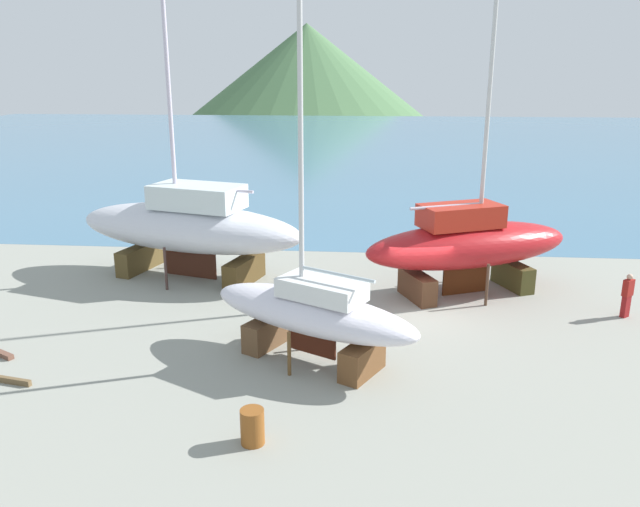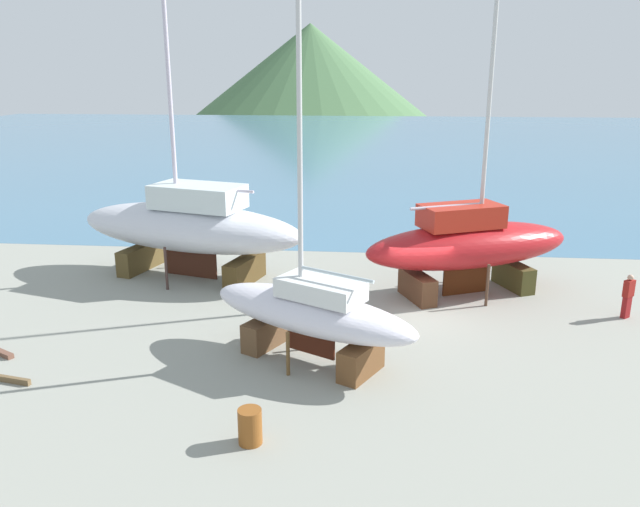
{
  "view_description": "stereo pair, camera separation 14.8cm",
  "coord_description": "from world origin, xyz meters",
  "px_view_note": "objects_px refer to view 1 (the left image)",
  "views": [
    {
      "loc": [
        -1.94,
        -23.16,
        9.1
      ],
      "look_at": [
        -3.93,
        0.29,
        2.15
      ],
      "focal_mm": 35.18,
      "sensor_mm": 36.0,
      "label": 1
    },
    {
      "loc": [
        -1.8,
        -23.15,
        9.1
      ],
      "look_at": [
        -3.93,
        0.29,
        2.15
      ],
      "focal_mm": 35.18,
      "sensor_mm": 36.0,
      "label": 2
    }
  ],
  "objects_px": {
    "sailboat_mid_port": "(189,226)",
    "worker": "(627,295)",
    "sailboat_small_center": "(468,244)",
    "barrel_blue_faded": "(252,427)",
    "sailboat_far_slipway": "(313,312)"
  },
  "relations": [
    {
      "from": "sailboat_mid_port",
      "to": "barrel_blue_faded",
      "type": "height_order",
      "value": "sailboat_mid_port"
    },
    {
      "from": "sailboat_small_center",
      "to": "sailboat_mid_port",
      "type": "bearing_deg",
      "value": 151.0
    },
    {
      "from": "sailboat_mid_port",
      "to": "barrel_blue_faded",
      "type": "distance_m",
      "value": 14.02
    },
    {
      "from": "sailboat_small_center",
      "to": "sailboat_far_slipway",
      "type": "xyz_separation_m",
      "value": [
        -5.79,
        -6.86,
        -0.49
      ]
    },
    {
      "from": "sailboat_small_center",
      "to": "worker",
      "type": "bearing_deg",
      "value": -44.09
    },
    {
      "from": "barrel_blue_faded",
      "to": "sailboat_small_center",
      "type": "bearing_deg",
      "value": 59.6
    },
    {
      "from": "sailboat_far_slipway",
      "to": "barrel_blue_faded",
      "type": "xyz_separation_m",
      "value": [
        -1.06,
        -4.81,
        -1.19
      ]
    },
    {
      "from": "sailboat_small_center",
      "to": "sailboat_mid_port",
      "type": "xyz_separation_m",
      "value": [
        -12.09,
        1.19,
        0.23
      ]
    },
    {
      "from": "sailboat_far_slipway",
      "to": "worker",
      "type": "relative_size",
      "value": 6.38
    },
    {
      "from": "sailboat_small_center",
      "to": "barrel_blue_faded",
      "type": "bearing_deg",
      "value": -143.79
    },
    {
      "from": "barrel_blue_faded",
      "to": "sailboat_mid_port",
      "type": "bearing_deg",
      "value": 112.18
    },
    {
      "from": "worker",
      "to": "barrel_blue_faded",
      "type": "relative_size",
      "value": 1.83
    },
    {
      "from": "sailboat_small_center",
      "to": "barrel_blue_faded",
      "type": "distance_m",
      "value": 13.63
    },
    {
      "from": "sailboat_far_slipway",
      "to": "sailboat_mid_port",
      "type": "xyz_separation_m",
      "value": [
        -6.3,
        8.04,
        0.71
      ]
    },
    {
      "from": "sailboat_mid_port",
      "to": "worker",
      "type": "bearing_deg",
      "value": -174.88
    }
  ]
}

